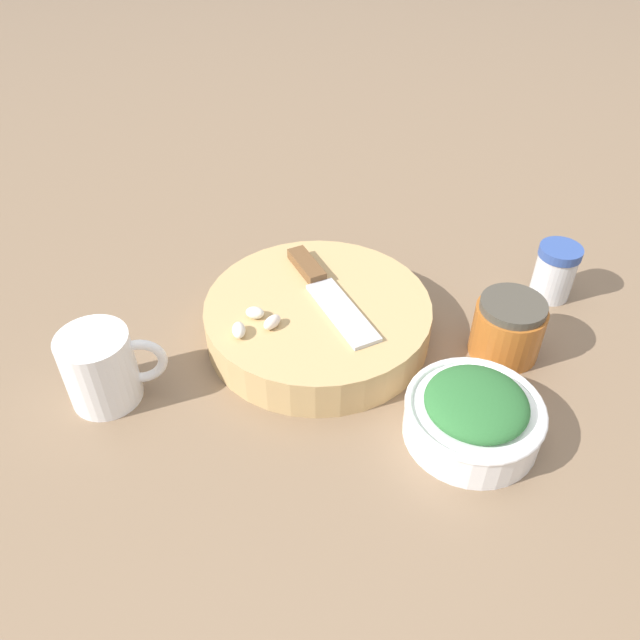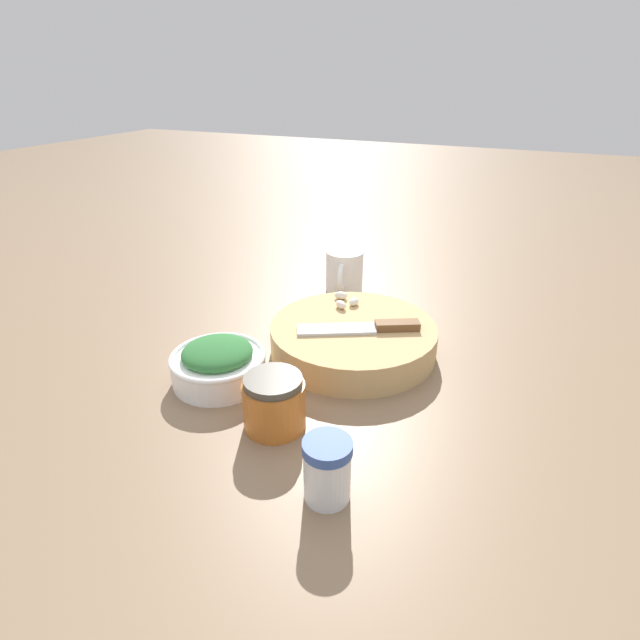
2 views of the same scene
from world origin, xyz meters
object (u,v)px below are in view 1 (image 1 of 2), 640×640
object	(u,v)px
spice_jar	(555,271)
honey_jar	(508,328)
herb_bowl	(474,415)
chef_knife	(324,288)
coffee_mug	(103,368)
cutting_board	(318,319)
garlic_cloves	(255,321)

from	to	relation	value
spice_jar	honey_jar	distance (m)	0.14
spice_jar	herb_bowl	bearing A→B (deg)	58.78
chef_knife	spice_jar	bearing A→B (deg)	164.39
coffee_mug	honey_jar	xyz separation A→B (m)	(-0.44, -0.08, -0.01)
cutting_board	garlic_cloves	world-z (taller)	garlic_cloves
chef_knife	coffee_mug	distance (m)	0.26
chef_knife	honey_jar	xyz separation A→B (m)	(-0.21, 0.05, -0.02)
garlic_cloves	coffee_mug	size ratio (longest dim) A/B	0.53
chef_knife	garlic_cloves	xyz separation A→B (m)	(0.08, 0.06, 0.00)
garlic_cloves	honey_jar	xyz separation A→B (m)	(-0.28, -0.02, -0.02)
spice_jar	chef_knife	bearing A→B (deg)	11.51
coffee_mug	chef_knife	bearing A→B (deg)	-151.18
herb_bowl	spice_jar	world-z (taller)	spice_jar
garlic_cloves	herb_bowl	size ratio (longest dim) A/B	0.41
coffee_mug	honey_jar	distance (m)	0.45
cutting_board	spice_jar	xyz separation A→B (m)	(-0.30, -0.08, 0.01)
herb_bowl	spice_jar	bearing A→B (deg)	-121.22
honey_jar	coffee_mug	bearing A→B (deg)	10.09
chef_knife	herb_bowl	xyz separation A→B (m)	(-0.15, 0.17, -0.02)
spice_jar	honey_jar	bearing A→B (deg)	52.70
cutting_board	coffee_mug	xyz separation A→B (m)	(0.22, 0.10, 0.02)
garlic_cloves	coffee_mug	world-z (taller)	coffee_mug
cutting_board	honey_jar	size ratio (longest dim) A/B	3.32
garlic_cloves	herb_bowl	bearing A→B (deg)	154.24
chef_knife	spice_jar	distance (m)	0.30
chef_knife	herb_bowl	bearing A→B (deg)	103.87
cutting_board	herb_bowl	bearing A→B (deg)	136.45
garlic_cloves	coffee_mug	distance (m)	0.17
herb_bowl	spice_jar	size ratio (longest dim) A/B	1.90
spice_jar	garlic_cloves	bearing A→B (deg)	18.58
cutting_board	coffee_mug	bearing A→B (deg)	24.86
herb_bowl	garlic_cloves	bearing A→B (deg)	-25.76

